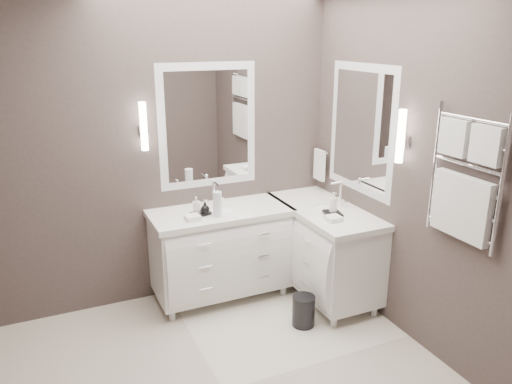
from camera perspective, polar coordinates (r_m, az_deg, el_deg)
name	(u,v)px	position (r m, az deg, el deg)	size (l,w,h in m)	color
wall_back	(159,153)	(4.39, -11.07, 4.45)	(3.20, 0.01, 2.70)	#453A37
wall_front	(374,337)	(1.80, 13.29, -15.82)	(3.20, 0.01, 2.70)	#453A37
wall_right	(427,175)	(3.83, 18.92, 1.88)	(0.01, 3.00, 2.70)	#453A37
vanity_back	(221,248)	(4.53, -4.01, -6.38)	(1.24, 0.59, 0.97)	white
vanity_right	(323,245)	(4.62, 7.70, -6.02)	(0.59, 1.24, 0.97)	white
mirror_back	(208,126)	(4.46, -5.50, 7.51)	(0.90, 0.02, 1.10)	white
mirror_right	(361,129)	(4.38, 11.91, 7.02)	(0.02, 0.90, 1.10)	white
sconce_back	(144,127)	(4.24, -12.72, 7.23)	(0.06, 0.06, 0.40)	white
sconce_right	(401,137)	(3.88, 16.21, 6.02)	(0.06, 0.06, 0.40)	white
towel_bar_corner	(319,164)	(4.89, 7.27, 3.16)	(0.03, 0.22, 0.30)	white
towel_ladder	(464,185)	(3.51, 22.71, 0.79)	(0.06, 0.58, 0.90)	white
waste_bin	(304,311)	(4.27, 5.45, -13.36)	(0.19, 0.19, 0.26)	black
amenity_tray_back	(201,213)	(4.29, -6.33, -2.45)	(0.15, 0.12, 0.02)	black
amenity_tray_right	(333,214)	(4.31, 8.77, -2.46)	(0.13, 0.17, 0.03)	black
water_bottle	(217,204)	(4.21, -4.43, -1.40)	(0.08, 0.08, 0.22)	silver
soap_bottle_a	(196,204)	(4.27, -6.83, -1.43)	(0.06, 0.06, 0.14)	white
soap_bottle_b	(205,207)	(4.25, -5.85, -1.77)	(0.08, 0.08, 0.10)	black
soap_bottle_c	(333,202)	(4.27, 8.83, -1.19)	(0.07, 0.07, 0.18)	white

